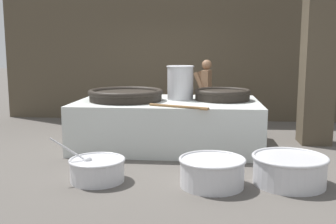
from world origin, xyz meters
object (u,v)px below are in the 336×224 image
at_px(giant_wok_near, 126,95).
at_px(prep_bowl_vegetables, 97,169).
at_px(prep_bowl_meat, 212,171).
at_px(prep_bowl_extra, 289,168).
at_px(cook, 206,92).
at_px(giant_wok_far, 222,94).
at_px(stock_pot, 180,82).

xyz_separation_m(giant_wok_near, prep_bowl_vegetables, (0.00, -1.92, -0.76)).
bearing_deg(prep_bowl_meat, prep_bowl_vegetables, 178.09).
relative_size(giant_wok_near, prep_bowl_extra, 1.39).
bearing_deg(giant_wok_near, cook, 48.41).
bearing_deg(giant_wok_far, prep_bowl_meat, -95.21).
distance_m(giant_wok_near, cook, 2.11).
bearing_deg(giant_wok_far, stock_pot, 177.91).
height_order(prep_bowl_vegetables, prep_bowl_extra, prep_bowl_vegetables).
bearing_deg(stock_pot, prep_bowl_meat, -76.10).
height_order(cook, prep_bowl_vegetables, cook).
relative_size(stock_pot, cook, 0.40).
height_order(giant_wok_near, giant_wok_far, giant_wok_near).
xyz_separation_m(giant_wok_far, prep_bowl_vegetables, (-1.69, -2.15, -0.76)).
xyz_separation_m(cook, prep_bowl_vegetables, (-1.40, -3.50, -0.65)).
distance_m(giant_wok_near, prep_bowl_vegetables, 2.06).
relative_size(prep_bowl_meat, prep_bowl_extra, 0.88).
xyz_separation_m(prep_bowl_meat, prep_bowl_extra, (0.98, 0.16, 0.01)).
bearing_deg(prep_bowl_vegetables, giant_wok_near, 90.05).
bearing_deg(cook, prep_bowl_meat, 102.36).
xyz_separation_m(cook, prep_bowl_extra, (1.07, -3.39, -0.61)).
height_order(giant_wok_far, prep_bowl_vegetables, giant_wok_far).
bearing_deg(stock_pot, giant_wok_near, -164.72).
xyz_separation_m(prep_bowl_vegetables, prep_bowl_extra, (2.47, 0.11, 0.04)).
distance_m(stock_pot, prep_bowl_meat, 2.47).
bearing_deg(cook, giant_wok_near, 59.33).
bearing_deg(stock_pot, prep_bowl_vegetables, -113.36).
bearing_deg(prep_bowl_vegetables, giant_wok_far, 51.80).
bearing_deg(giant_wok_far, prep_bowl_vegetables, -128.20).
distance_m(stock_pot, prep_bowl_extra, 2.73).
bearing_deg(prep_bowl_vegetables, prep_bowl_extra, 2.53).
height_order(giant_wok_far, cook, cook).
relative_size(stock_pot, prep_bowl_extra, 0.64).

